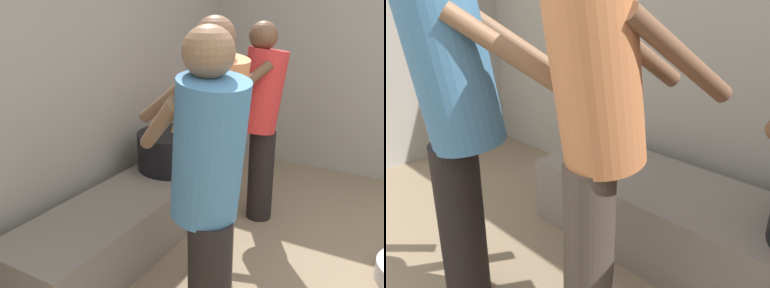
# 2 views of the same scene
# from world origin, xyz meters

# --- Properties ---
(block_enclosure_rear) EXTENTS (4.90, 0.20, 2.42)m
(block_enclosure_rear) POSITION_xyz_m (0.00, 2.45, 1.21)
(block_enclosure_rear) COLOR #9E998E
(block_enclosure_rear) RESTS_ON ground_plane
(hearth_ledge) EXTENTS (2.14, 0.60, 0.39)m
(hearth_ledge) POSITION_xyz_m (0.20, 1.93, 0.20)
(hearth_ledge) COLOR slate
(hearth_ledge) RESTS_ON ground_plane
(cooking_pot_main) EXTENTS (0.57, 0.57, 0.75)m
(cooking_pot_main) POSITION_xyz_m (0.68, 1.93, 0.54)
(cooking_pot_main) COLOR black
(cooking_pot_main) RESTS_ON hearth_ledge
(cook_in_red_shirt) EXTENTS (0.70, 0.67, 1.55)m
(cook_in_red_shirt) POSITION_xyz_m (0.92, 1.30, 0.88)
(cook_in_red_shirt) COLOR black
(cook_in_red_shirt) RESTS_ON ground_plane
(cook_in_blue_shirt) EXTENTS (0.66, 0.72, 1.60)m
(cook_in_blue_shirt) POSITION_xyz_m (-0.53, 0.98, 0.92)
(cook_in_blue_shirt) COLOR black
(cook_in_blue_shirt) RESTS_ON ground_plane
(cook_in_orange_shirt) EXTENTS (0.49, 0.73, 1.61)m
(cook_in_orange_shirt) POSITION_xyz_m (0.00, 1.22, 0.92)
(cook_in_orange_shirt) COLOR #4C4238
(cook_in_orange_shirt) RESTS_ON ground_plane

